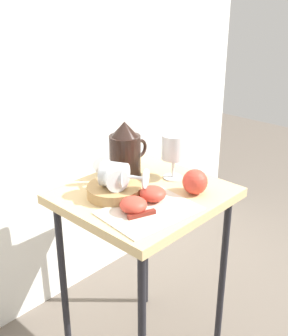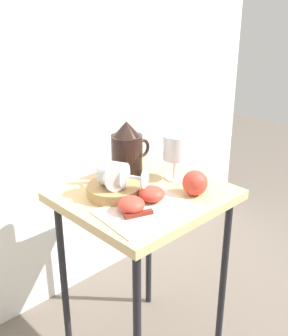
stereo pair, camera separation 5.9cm
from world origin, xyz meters
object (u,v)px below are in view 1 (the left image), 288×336
(pitcher, at_px, (125,154))
(apple_half_left, at_px, (133,205))
(knife, at_px, (152,212))
(table, at_px, (144,212))
(apple_whole, at_px, (195,182))
(apple_half_right, at_px, (153,194))
(basket_tray, at_px, (114,191))
(wine_glass_tipped_far, at_px, (112,176))
(wine_glass_upright, at_px, (173,149))
(wine_glass_tipped_near, at_px, (116,175))

(pitcher, height_order, apple_half_left, pitcher)
(knife, bearing_deg, table, 51.42)
(apple_whole, bearing_deg, table, 128.31)
(apple_half_right, xyz_separation_m, apple_whole, (0.13, -0.06, 0.01))
(knife, bearing_deg, apple_half_right, 40.18)
(basket_tray, xyz_separation_m, wine_glass_tipped_far, (-0.01, -0.00, 0.05))
(pitcher, xyz_separation_m, apple_whole, (0.05, -0.26, -0.04))
(wine_glass_tipped_far, bearing_deg, pitcher, 32.69)
(table, distance_m, apple_half_right, 0.12)
(table, height_order, knife, knife)
(table, xyz_separation_m, apple_half_right, (-0.03, -0.07, 0.10))
(pitcher, relative_size, apple_half_left, 2.41)
(table, distance_m, apple_half_left, 0.18)
(basket_tray, relative_size, pitcher, 0.88)
(table, bearing_deg, wine_glass_upright, 0.62)
(basket_tray, distance_m, apple_half_left, 0.13)
(wine_glass_tipped_near, height_order, apple_half_right, wine_glass_tipped_near)
(pitcher, distance_m, wine_glass_upright, 0.16)
(apple_half_left, xyz_separation_m, apple_whole, (0.22, -0.05, 0.01))
(wine_glass_tipped_near, bearing_deg, apple_whole, -41.10)
(pitcher, distance_m, wine_glass_tipped_near, 0.17)
(apple_whole, height_order, knife, apple_whole)
(apple_half_right, bearing_deg, apple_whole, -24.06)
(basket_tray, bearing_deg, apple_half_right, -64.16)
(basket_tray, height_order, wine_glass_upright, wine_glass_upright)
(wine_glass_tipped_near, relative_size, apple_whole, 1.97)
(apple_half_right, height_order, apple_whole, apple_whole)
(wine_glass_tipped_near, bearing_deg, apple_half_left, -108.22)
(table, bearing_deg, wine_glass_tipped_near, 157.07)
(wine_glass_tipped_far, distance_m, apple_half_right, 0.13)
(wine_glass_tipped_near, bearing_deg, table, -22.93)
(pitcher, distance_m, apple_half_left, 0.28)
(wine_glass_tipped_near, relative_size, knife, 0.76)
(apple_half_left, relative_size, apple_whole, 1.00)
(wine_glass_upright, distance_m, apple_whole, 0.15)
(wine_glass_tipped_near, relative_size, apple_half_left, 1.97)
(basket_tray, height_order, wine_glass_tipped_near, wine_glass_tipped_near)
(pitcher, height_order, wine_glass_tipped_near, pitcher)
(wine_glass_tipped_far, relative_size, apple_half_right, 2.00)
(apple_half_left, xyz_separation_m, apple_half_right, (0.09, 0.01, 0.00))
(table, bearing_deg, apple_half_left, -148.80)
(wine_glass_tipped_far, relative_size, knife, 0.78)
(wine_glass_upright, height_order, apple_whole, wine_glass_upright)
(pitcher, height_order, knife, pitcher)
(wine_glass_upright, bearing_deg, table, -179.38)
(pitcher, bearing_deg, wine_glass_tipped_far, -147.31)
(pitcher, bearing_deg, wine_glass_upright, -56.14)
(table, relative_size, basket_tray, 3.97)
(basket_tray, bearing_deg, apple_whole, -42.63)
(knife, bearing_deg, apple_half_left, 120.15)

